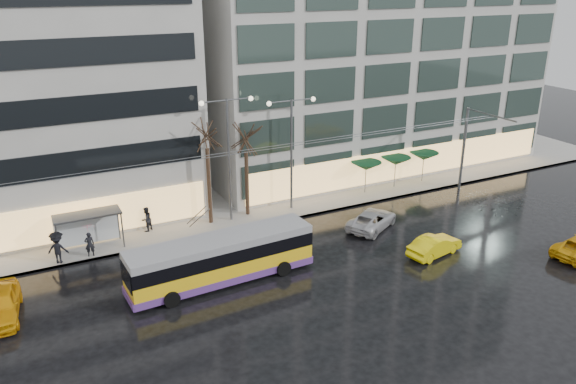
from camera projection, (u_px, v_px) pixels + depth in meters
ground at (269, 297)px, 31.72m from camera, size 140.00×140.00×0.00m
sidewalk at (216, 206)px, 44.20m from camera, size 80.00×10.00×0.15m
kerb at (240, 229)px, 40.07m from camera, size 80.00×0.10×0.15m
building_right at (368, 27)px, 51.04m from camera, size 32.00×14.00×25.00m
trolleybus at (222, 260)px, 32.84m from camera, size 11.25×4.50×5.17m
catenary at (231, 181)px, 37.23m from camera, size 42.24×5.12×7.00m
bus_shelter at (82, 224)px, 36.38m from camera, size 4.20×1.60×2.51m
street_lamp_near at (228, 143)px, 39.41m from camera, size 3.96×0.36×9.03m
street_lamp_far at (291, 138)px, 41.62m from camera, size 3.96×0.36×8.53m
tree_a at (206, 130)px, 38.55m from camera, size 3.20×3.20×8.40m
tree_b at (246, 134)px, 40.23m from camera, size 3.20×3.20×7.70m
parasol_a at (366, 166)px, 45.92m from camera, size 2.50×2.50×2.65m
parasol_b at (396, 161)px, 47.19m from camera, size 2.50×2.50×2.65m
parasol_c at (424, 156)px, 48.45m from camera, size 2.50×2.50×2.65m
taxi_a at (0, 304)px, 29.51m from camera, size 2.38×4.89×1.61m
taxi_b at (434, 246)px, 36.30m from camera, size 4.22×2.16×1.33m
sedan_silver at (372, 220)px, 40.19m from camera, size 5.19×4.18×1.31m
pedestrian_a at (88, 235)px, 35.56m from camera, size 0.98×0.99×2.19m
pedestrian_b at (146, 219)px, 39.33m from camera, size 1.09×1.05×1.78m
pedestrian_c at (57, 246)px, 34.83m from camera, size 1.40×1.11×2.11m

